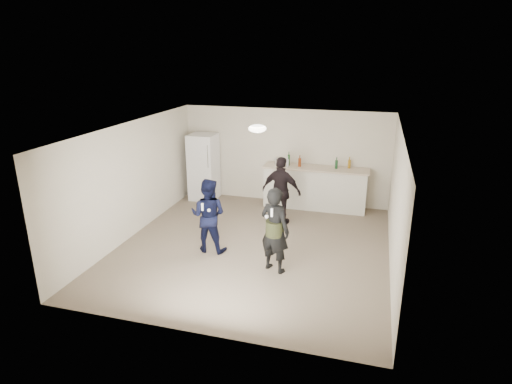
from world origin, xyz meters
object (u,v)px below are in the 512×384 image
(fridge, at_px, (204,167))
(woman, at_px, (275,230))
(shaker, at_px, (276,161))
(counter, at_px, (315,189))
(man, at_px, (208,215))
(spectator, at_px, (281,191))

(fridge, height_order, woman, fridge)
(shaker, relative_size, woman, 0.10)
(counter, xyz_separation_m, woman, (-0.23, -3.51, 0.29))
(fridge, height_order, man, fridge)
(shaker, bearing_deg, fridge, -177.01)
(man, bearing_deg, fridge, -67.50)
(shaker, distance_m, man, 3.19)
(shaker, relative_size, spectator, 0.10)
(man, bearing_deg, counter, -120.74)
(counter, bearing_deg, woman, -93.81)
(spectator, bearing_deg, counter, -104.19)
(man, bearing_deg, woman, 161.53)
(man, height_order, spectator, spectator)
(woman, bearing_deg, fridge, -29.70)
(counter, relative_size, woman, 1.59)
(man, xyz_separation_m, spectator, (1.12, 1.76, 0.05))
(shaker, xyz_separation_m, woman, (0.82, -3.55, -0.36))
(counter, xyz_separation_m, fridge, (-3.04, -0.07, 0.38))
(fridge, height_order, shaker, fridge)
(woman, height_order, spectator, woman)
(man, distance_m, woman, 1.56)
(counter, bearing_deg, spectator, -114.91)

